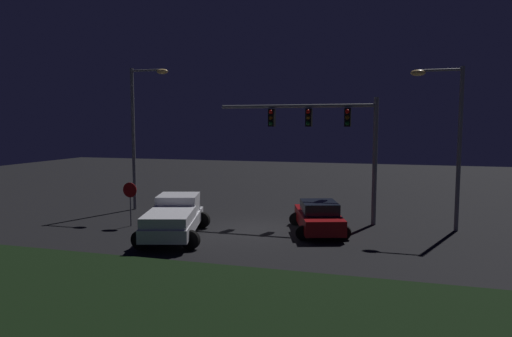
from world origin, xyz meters
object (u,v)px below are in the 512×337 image
car_sedan (318,217)px  street_lamp_left (140,122)px  stop_sign (130,196)px  traffic_signal_gantry (327,129)px  street_lamp_right (449,128)px  pickup_truck (175,215)px

car_sedan → street_lamp_left: bearing=58.3°
stop_sign → street_lamp_left: bearing=113.0°
traffic_signal_gantry → street_lamp_right: bearing=-2.7°
pickup_truck → street_lamp_right: size_ratio=0.73×
car_sedan → stop_sign: size_ratio=2.12×
car_sedan → stop_sign: stop_sign is taller
pickup_truck → street_lamp_left: (-4.91, 5.57, 4.28)m
street_lamp_left → car_sedan: bearing=-14.5°
street_lamp_right → pickup_truck: bearing=-158.3°
street_lamp_left → stop_sign: street_lamp_left is taller
car_sedan → street_lamp_right: bearing=-87.6°
pickup_truck → stop_sign: stop_sign is taller
street_lamp_right → street_lamp_left: bearing=177.4°
car_sedan → traffic_signal_gantry: size_ratio=0.57×
street_lamp_left → street_lamp_right: (17.01, -0.76, -0.32)m
traffic_signal_gantry → stop_sign: bearing=-158.6°
pickup_truck → traffic_signal_gantry: size_ratio=0.69×
pickup_truck → car_sedan: size_ratio=1.21×
car_sedan → traffic_signal_gantry: (0.05, 2.39, 4.16)m
car_sedan → street_lamp_right: (5.89, 2.11, 4.22)m
pickup_truck → traffic_signal_gantry: 8.95m
pickup_truck → stop_sign: 3.49m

